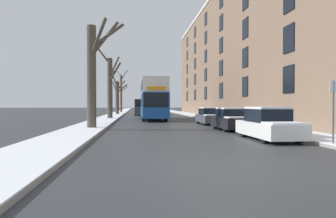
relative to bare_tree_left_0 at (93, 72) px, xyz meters
The scene contains 15 objects.
ground_plane 13.80m from the bare_tree_left_0, 65.81° to the right, with size 320.00×320.00×0.00m, color #303335.
sidewalk_left 41.06m from the bare_tree_left_0, 90.70° to the left, with size 2.62×130.00×0.16m.
sidewalk_right 42.61m from the bare_tree_left_0, 74.45° to the left, with size 2.62×130.00×0.16m.
terrace_facade_right 25.27m from the bare_tree_left_0, 46.30° to the left, with size 9.10×53.18×16.48m.
bare_tree_left_0 is the anchor object (origin of this frame).
bare_tree_left_1 14.04m from the bare_tree_left_0, 90.56° to the left, with size 3.31×1.50×8.79m.
bare_tree_left_2 29.18m from the bare_tree_left_0, 90.46° to the left, with size 2.57×4.12×6.04m.
bare_tree_left_3 42.22m from the bare_tree_left_0, 90.37° to the left, with size 2.34×3.40×8.81m.
double_decker_bus 13.79m from the bare_tree_left_0, 70.24° to the left, with size 2.56×11.03×4.28m.
parked_car_0 11.54m from the bare_tree_left_0, 36.10° to the right, with size 1.73×4.26×1.54m.
parked_car_1 9.59m from the bare_tree_left_0, ahead, with size 1.85×4.09×1.46m.
parked_car_2 10.56m from the bare_tree_left_0, 26.92° to the left, with size 1.79×3.96×1.42m.
oncoming_van 27.42m from the bare_tree_left_0, 82.52° to the left, with size 2.03×5.71×2.48m.
pedestrian_left_sidewalk 5.29m from the bare_tree_left_0, 98.07° to the left, with size 0.38×0.38×1.73m.
street_sign_post 14.09m from the bare_tree_left_0, 41.78° to the right, with size 0.32×0.07×2.58m.
Camera 1 is at (-2.62, -7.94, 1.65)m, focal length 32.00 mm.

